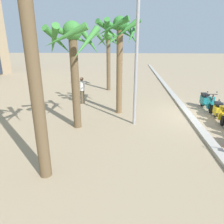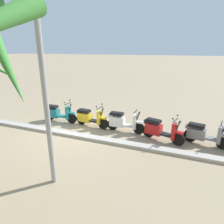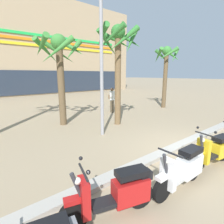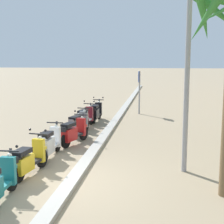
{
  "view_description": "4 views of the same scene",
  "coord_description": "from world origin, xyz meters",
  "px_view_note": "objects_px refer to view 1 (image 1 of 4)",
  "views": [
    {
      "loc": [
        -10.18,
        3.33,
        3.47
      ],
      "look_at": [
        -3.68,
        4.03,
        1.32
      ],
      "focal_mm": 32.07,
      "sensor_mm": 36.0,
      "label": 1
    },
    {
      "loc": [
        -4.6,
        7.1,
        3.67
      ],
      "look_at": [
        -2.05,
        0.43,
        1.33
      ],
      "focal_mm": 31.57,
      "sensor_mm": 36.0,
      "label": 2
    },
    {
      "loc": [
        -5.62,
        -2.69,
        2.56
      ],
      "look_at": [
        -1.57,
        2.3,
        1.18
      ],
      "focal_mm": 28.29,
      "sensor_mm": 36.0,
      "label": 3
    },
    {
      "loc": [
        7.95,
        2.51,
        3.12
      ],
      "look_at": [
        -2.92,
        0.98,
        1.37
      ],
      "focal_mm": 54.47,
      "sensor_mm": 36.0,
      "label": 4
    }
  ],
  "objects_px": {
    "scooter_teal_mid_front": "(206,101)",
    "pedestrian_by_palm_tree": "(82,90)",
    "palm_tree_mid_walkway": "(73,50)",
    "scooter_yellow_mid_rear": "(219,111)",
    "palm_tree_near_sign": "(109,47)",
    "palm_tree_by_mall_entrance": "(120,40)",
    "street_lamp": "(138,15)"
  },
  "relations": [
    {
      "from": "scooter_teal_mid_front",
      "to": "pedestrian_by_palm_tree",
      "type": "height_order",
      "value": "pedestrian_by_palm_tree"
    },
    {
      "from": "palm_tree_mid_walkway",
      "to": "palm_tree_by_mall_entrance",
      "type": "bearing_deg",
      "value": -37.66
    },
    {
      "from": "scooter_yellow_mid_rear",
      "to": "palm_tree_by_mall_entrance",
      "type": "distance_m",
      "value": 6.0
    },
    {
      "from": "scooter_yellow_mid_rear",
      "to": "palm_tree_near_sign",
      "type": "relative_size",
      "value": 0.39
    },
    {
      "from": "scooter_yellow_mid_rear",
      "to": "palm_tree_by_mall_entrance",
      "type": "bearing_deg",
      "value": 83.19
    },
    {
      "from": "palm_tree_near_sign",
      "to": "street_lamp",
      "type": "relative_size",
      "value": 0.59
    },
    {
      "from": "scooter_teal_mid_front",
      "to": "palm_tree_mid_walkway",
      "type": "height_order",
      "value": "palm_tree_mid_walkway"
    },
    {
      "from": "palm_tree_mid_walkway",
      "to": "pedestrian_by_palm_tree",
      "type": "xyz_separation_m",
      "value": [
        3.86,
        0.73,
        -2.45
      ]
    },
    {
      "from": "palm_tree_mid_walkway",
      "to": "scooter_teal_mid_front",
      "type": "bearing_deg",
      "value": -62.58
    },
    {
      "from": "street_lamp",
      "to": "scooter_yellow_mid_rear",
      "type": "bearing_deg",
      "value": -76.77
    },
    {
      "from": "scooter_teal_mid_front",
      "to": "palm_tree_mid_walkway",
      "type": "distance_m",
      "value": 8.06
    },
    {
      "from": "palm_tree_mid_walkway",
      "to": "street_lamp",
      "type": "relative_size",
      "value": 0.57
    },
    {
      "from": "palm_tree_by_mall_entrance",
      "to": "pedestrian_by_palm_tree",
      "type": "height_order",
      "value": "palm_tree_by_mall_entrance"
    },
    {
      "from": "scooter_yellow_mid_rear",
      "to": "street_lamp",
      "type": "distance_m",
      "value": 5.98
    },
    {
      "from": "street_lamp",
      "to": "scooter_teal_mid_front",
      "type": "bearing_deg",
      "value": -55.77
    },
    {
      "from": "scooter_teal_mid_front",
      "to": "pedestrian_by_palm_tree",
      "type": "xyz_separation_m",
      "value": [
        0.39,
        7.41,
        0.43
      ]
    },
    {
      "from": "palm_tree_mid_walkway",
      "to": "street_lamp",
      "type": "xyz_separation_m",
      "value": [
        0.66,
        -2.55,
        1.31
      ]
    },
    {
      "from": "pedestrian_by_palm_tree",
      "to": "palm_tree_near_sign",
      "type": "bearing_deg",
      "value": -15.34
    },
    {
      "from": "palm_tree_near_sign",
      "to": "scooter_yellow_mid_rear",
      "type": "bearing_deg",
      "value": -136.24
    },
    {
      "from": "scooter_yellow_mid_rear",
      "to": "scooter_teal_mid_front",
      "type": "xyz_separation_m",
      "value": [
        1.84,
        0.01,
        0.01
      ]
    },
    {
      "from": "palm_tree_mid_walkway",
      "to": "palm_tree_near_sign",
      "type": "distance_m",
      "value": 8.16
    },
    {
      "from": "pedestrian_by_palm_tree",
      "to": "street_lamp",
      "type": "distance_m",
      "value": 5.93
    },
    {
      "from": "scooter_teal_mid_front",
      "to": "pedestrian_by_palm_tree",
      "type": "bearing_deg",
      "value": 86.97
    },
    {
      "from": "palm_tree_by_mall_entrance",
      "to": "palm_tree_near_sign",
      "type": "xyz_separation_m",
      "value": [
        5.93,
        1.27,
        -0.3
      ]
    },
    {
      "from": "palm_tree_near_sign",
      "to": "pedestrian_by_palm_tree",
      "type": "height_order",
      "value": "palm_tree_near_sign"
    },
    {
      "from": "street_lamp",
      "to": "palm_tree_by_mall_entrance",
      "type": "bearing_deg",
      "value": 28.0
    },
    {
      "from": "pedestrian_by_palm_tree",
      "to": "street_lamp",
      "type": "relative_size",
      "value": 0.22
    },
    {
      "from": "scooter_yellow_mid_rear",
      "to": "pedestrian_by_palm_tree",
      "type": "bearing_deg",
      "value": 73.28
    },
    {
      "from": "scooter_teal_mid_front",
      "to": "palm_tree_by_mall_entrance",
      "type": "relative_size",
      "value": 0.38
    },
    {
      "from": "scooter_teal_mid_front",
      "to": "street_lamp",
      "type": "relative_size",
      "value": 0.24
    },
    {
      "from": "scooter_teal_mid_front",
      "to": "palm_tree_by_mall_entrance",
      "type": "xyz_separation_m",
      "value": [
        -1.24,
        4.97,
        3.29
      ]
    },
    {
      "from": "palm_tree_near_sign",
      "to": "palm_tree_mid_walkway",
      "type": "bearing_deg",
      "value": 176.84
    }
  ]
}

